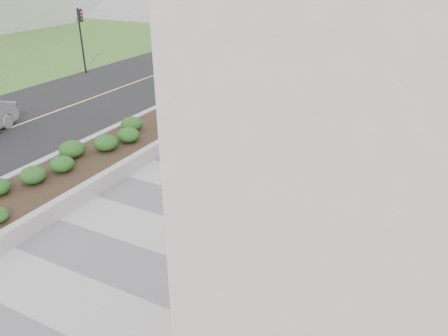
% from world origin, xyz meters
% --- Properties ---
extents(ground, '(160.00, 160.00, 0.00)m').
position_xyz_m(ground, '(0.00, 0.00, 0.00)').
color(ground, gray).
rests_on(ground, ground).
extents(walkway, '(8.00, 36.00, 0.01)m').
position_xyz_m(walkway, '(0.00, 3.00, 0.01)').
color(walkway, '#A8A8AD').
rests_on(walkway, ground).
extents(planter, '(3.00, 18.00, 0.90)m').
position_xyz_m(planter, '(-5.50, 7.00, 0.42)').
color(planter, '#9E9EA0').
rests_on(planter, ground).
extents(street, '(10.00, 40.00, 0.00)m').
position_xyz_m(street, '(-12.00, 7.00, 0.00)').
color(street, black).
rests_on(street, ground).
extents(traffic_signal_near, '(0.33, 0.28, 4.20)m').
position_xyz_m(traffic_signal_near, '(-7.23, 17.50, 2.76)').
color(traffic_signal_near, black).
rests_on(traffic_signal_near, ground).
extents(traffic_signal_far, '(0.33, 0.28, 4.20)m').
position_xyz_m(traffic_signal_far, '(-16.43, 17.00, 2.76)').
color(traffic_signal_far, black).
rests_on(traffic_signal_far, ground).
extents(manhole_cover, '(0.44, 0.44, 0.01)m').
position_xyz_m(manhole_cover, '(0.50, 3.00, 0.00)').
color(manhole_cover, '#595654').
rests_on(manhole_cover, ground).
extents(skateboarder, '(0.47, 0.75, 1.32)m').
position_xyz_m(skateboarder, '(0.92, 2.36, 0.67)').
color(skateboarder, beige).
rests_on(skateboarder, ground).
extents(car_dark, '(3.12, 4.96, 1.34)m').
position_xyz_m(car_dark, '(-8.50, 21.57, 0.67)').
color(car_dark, black).
rests_on(car_dark, ground).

